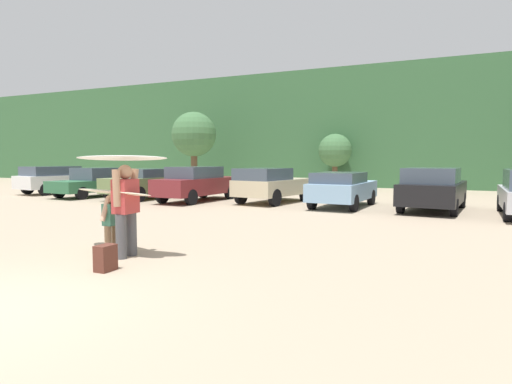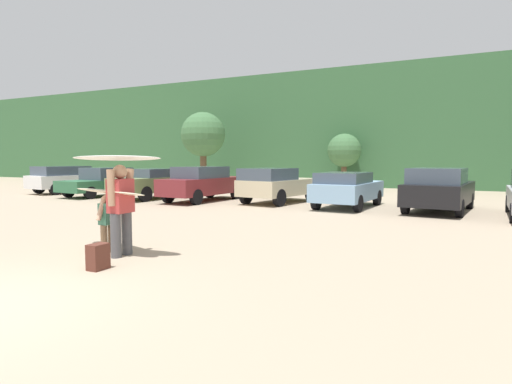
{
  "view_description": "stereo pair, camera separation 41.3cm",
  "coord_description": "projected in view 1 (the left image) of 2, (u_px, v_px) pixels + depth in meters",
  "views": [
    {
      "loc": [
        5.32,
        -3.22,
        1.91
      ],
      "look_at": [
        0.48,
        7.55,
        0.99
      ],
      "focal_mm": 29.7,
      "sensor_mm": 36.0,
      "label": 1
    },
    {
      "loc": [
        5.7,
        -3.04,
        1.91
      ],
      "look_at": [
        0.48,
        7.55,
        0.99
      ],
      "focal_mm": 29.7,
      "sensor_mm": 36.0,
      "label": 2
    }
  ],
  "objects": [
    {
      "name": "hillside_ridge",
      "position": [
        374.0,
        132.0,
        33.78
      ],
      "size": [
        108.0,
        12.0,
        8.18
      ],
      "primitive_type": "cube",
      "color": "#38663D",
      "rests_on": "ground_plane"
    },
    {
      "name": "tree_ridge_back",
      "position": [
        194.0,
        135.0,
        29.39
      ],
      "size": [
        3.09,
        3.09,
        5.18
      ],
      "color": "brown",
      "rests_on": "ground_plane"
    },
    {
      "name": "tree_far_right",
      "position": [
        335.0,
        151.0,
        28.03
      ],
      "size": [
        2.19,
        2.19,
        3.59
      ],
      "color": "brown",
      "rests_on": "ground_plane"
    },
    {
      "name": "parked_car_white",
      "position": [
        59.0,
        179.0,
        23.68
      ],
      "size": [
        2.64,
        4.86,
        1.52
      ],
      "rotation": [
        0.0,
        0.0,
        1.41
      ],
      "color": "white",
      "rests_on": "ground_plane"
    },
    {
      "name": "parked_car_forest_green",
      "position": [
        96.0,
        182.0,
        21.66
      ],
      "size": [
        2.33,
        4.6,
        1.47
      ],
      "rotation": [
        0.0,
        0.0,
        1.47
      ],
      "color": "#2D6642",
      "rests_on": "ground_plane"
    },
    {
      "name": "parked_car_olive_green",
      "position": [
        145.0,
        183.0,
        20.36
      ],
      "size": [
        2.21,
        4.27,
        1.45
      ],
      "rotation": [
        0.0,
        0.0,
        1.5
      ],
      "color": "#6B7F4C",
      "rests_on": "ground_plane"
    },
    {
      "name": "parked_car_maroon",
      "position": [
        197.0,
        183.0,
        19.2
      ],
      "size": [
        2.06,
        4.7,
        1.58
      ],
      "rotation": [
        0.0,
        0.0,
        1.5
      ],
      "color": "maroon",
      "rests_on": "ground_plane"
    },
    {
      "name": "parked_car_champagne",
      "position": [
        271.0,
        184.0,
        18.41
      ],
      "size": [
        2.55,
        4.23,
        1.53
      ],
      "rotation": [
        0.0,
        0.0,
        1.4
      ],
      "color": "beige",
      "rests_on": "ground_plane"
    },
    {
      "name": "parked_car_sky_blue",
      "position": [
        342.0,
        188.0,
        16.78
      ],
      "size": [
        2.07,
        4.22,
        1.4
      ],
      "rotation": [
        0.0,
        0.0,
        1.5
      ],
      "color": "#84ADD1",
      "rests_on": "ground_plane"
    },
    {
      "name": "parked_car_black",
      "position": [
        433.0,
        189.0,
        15.59
      ],
      "size": [
        2.39,
        4.61,
        1.6
      ],
      "rotation": [
        0.0,
        0.0,
        1.46
      ],
      "color": "black",
      "rests_on": "ground_plane"
    },
    {
      "name": "person_adult",
      "position": [
        126.0,
        205.0,
        8.2
      ],
      "size": [
        0.34,
        0.71,
        1.8
      ],
      "rotation": [
        0.0,
        0.0,
        3.17
      ],
      "color": "#4C4C51",
      "rests_on": "ground_plane"
    },
    {
      "name": "person_child",
      "position": [
        111.0,
        220.0,
        8.56
      ],
      "size": [
        0.23,
        0.6,
        1.2
      ],
      "rotation": [
        0.0,
        0.0,
        3.17
      ],
      "color": "#8C6B4C",
      "rests_on": "ground_plane"
    },
    {
      "name": "surfboard_white",
      "position": [
        121.0,
        158.0,
        8.03
      ],
      "size": [
        1.95,
        0.91,
        0.14
      ],
      "rotation": [
        0.0,
        0.0,
        3.35
      ],
      "color": "white"
    },
    {
      "name": "surfboard_cream",
      "position": [
        112.0,
        192.0,
        8.56
      ],
      "size": [
        2.46,
        1.25,
        0.18
      ],
      "rotation": [
        0.0,
        0.0,
        2.88
      ],
      "color": "beige"
    },
    {
      "name": "backpack_dropped",
      "position": [
        105.0,
        258.0,
        7.23
      ],
      "size": [
        0.24,
        0.34,
        0.45
      ],
      "color": "#592D23",
      "rests_on": "ground_plane"
    }
  ]
}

